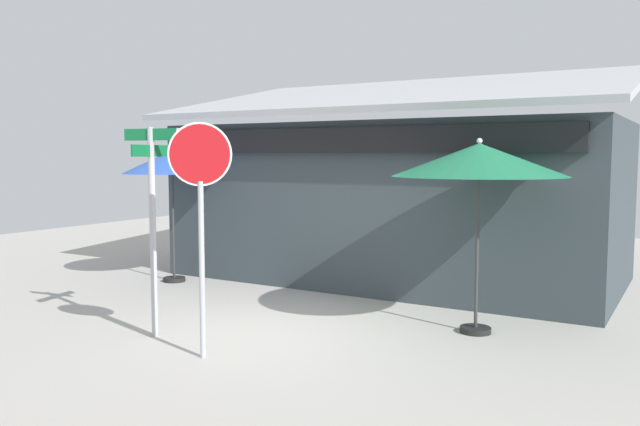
{
  "coord_description": "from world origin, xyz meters",
  "views": [
    {
      "loc": [
        5.11,
        -7.55,
        2.52
      ],
      "look_at": [
        -0.08,
        1.2,
        1.6
      ],
      "focal_mm": 36.13,
      "sensor_mm": 36.0,
      "label": 1
    }
  ],
  "objects": [
    {
      "name": "cafe_building",
      "position": [
        -0.28,
        4.67,
        1.67
      ],
      "size": [
        9.05,
        5.06,
        4.32
      ],
      "color": "#333D42",
      "rests_on": "ground"
    },
    {
      "name": "stop_sign",
      "position": [
        -0.14,
        -1.56,
        2.04
      ],
      "size": [
        0.63,
        0.47,
        2.92
      ],
      "color": "#A8AAB2",
      "rests_on": "ground"
    },
    {
      "name": "patio_umbrella_forest_green_center",
      "position": [
        2.44,
        1.28,
        2.44
      ],
      "size": [
        2.43,
        2.43,
        2.75
      ],
      "color": "black",
      "rests_on": "ground"
    },
    {
      "name": "patio_umbrella_royal_blue_left",
      "position": [
        -3.88,
        1.87,
        2.36
      ],
      "size": [
        1.92,
        1.92,
        2.68
      ],
      "color": "black",
      "rests_on": "ground"
    },
    {
      "name": "street_sign_post",
      "position": [
        -1.35,
        -1.17,
        1.78
      ],
      "size": [
        0.89,
        0.83,
        2.9
      ],
      "color": "#A8AAB2",
      "rests_on": "ground"
    },
    {
      "name": "ground_plane",
      "position": [
        0.0,
        0.0,
        -0.05
      ],
      "size": [
        28.0,
        28.0,
        0.1
      ],
      "primitive_type": "cube",
      "color": "#ADA8A0"
    }
  ]
}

